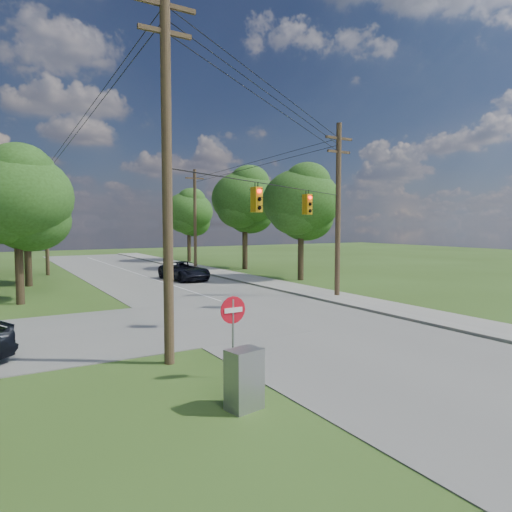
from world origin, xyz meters
TOP-DOWN VIEW (x-y plane):
  - ground at (0.00, 0.00)m, footprint 140.00×140.00m
  - main_road at (2.00, 5.00)m, footprint 10.00×100.00m
  - sidewalk_east at (8.70, 5.00)m, footprint 2.60×100.00m
  - pole_sw at (-4.60, 0.40)m, footprint 2.00×0.32m
  - pole_ne at (8.90, 8.00)m, footprint 2.00×0.32m
  - pole_north_e at (8.90, 30.00)m, footprint 2.00×0.32m
  - pole_north_w at (-5.00, 30.00)m, footprint 2.00×0.32m
  - power_lines at (1.50, 11.54)m, footprint 13.93×29.62m
  - traffic_signals at (2.55, 4.43)m, footprint 4.91×3.27m
  - tree_w_near at (-8.00, 15.00)m, footprint 6.00×6.00m
  - tree_w_mid at (-7.00, 23.00)m, footprint 6.40×6.40m
  - tree_e_near at (12.00, 16.00)m, footprint 6.20×6.20m
  - tree_e_mid at (12.50, 26.00)m, footprint 6.60×6.60m
  - tree_e_far at (11.50, 38.00)m, footprint 5.80×5.80m
  - car_main_north at (3.92, 20.53)m, footprint 2.99×5.49m
  - control_cabinet at (-4.30, -3.97)m, footprint 0.91×0.73m
  - do_not_enter_sign at (-3.50, -1.89)m, footprint 0.80×0.09m

SIDE VIEW (x-z plane):
  - ground at x=0.00m, z-range 0.00..0.00m
  - main_road at x=2.00m, z-range 0.00..0.03m
  - sidewalk_east at x=8.70m, z-range 0.00..0.12m
  - control_cabinet at x=-4.30m, z-range 0.00..1.47m
  - car_main_north at x=3.92m, z-range 0.03..1.49m
  - do_not_enter_sign at x=-3.50m, z-range 0.55..2.95m
  - pole_north_e at x=8.90m, z-range 0.13..10.13m
  - pole_north_w at x=-5.00m, z-range 0.13..10.13m
  - pole_ne at x=8.90m, z-range 0.22..10.72m
  - traffic_signals at x=2.55m, z-range 4.97..6.02m
  - tree_e_far at x=11.50m, z-range 1.76..10.08m
  - tree_w_near at x=-8.00m, z-range 1.72..10.12m
  - pole_sw at x=-4.60m, z-range 0.23..12.23m
  - tree_e_near at x=12.00m, z-range 1.85..10.66m
  - tree_w_mid at x=-7.00m, z-range 1.97..11.19m
  - tree_e_mid at x=12.50m, z-range 2.09..11.73m
  - power_lines at x=1.50m, z-range 6.69..11.62m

